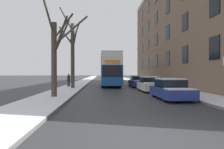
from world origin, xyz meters
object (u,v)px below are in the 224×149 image
(bare_tree_left_0, at_px, (56,53))
(bare_tree_left_1, at_px, (72,52))
(parked_car_0, at_px, (171,90))
(parked_car_1, at_px, (150,85))
(double_decker_bus, at_px, (110,68))
(pedestrian_left_sidewalk, at_px, (69,80))
(parked_car_2, at_px, (138,82))

(bare_tree_left_0, bearing_deg, bare_tree_left_1, 89.84)
(parked_car_0, xyz_separation_m, parked_car_1, (-0.00, 5.84, 0.02))
(double_decker_bus, distance_m, pedestrian_left_sidewalk, 6.40)
(bare_tree_left_1, distance_m, parked_car_0, 12.29)
(bare_tree_left_0, relative_size, parked_car_0, 1.56)
(bare_tree_left_0, height_order, double_decker_bus, bare_tree_left_0)
(bare_tree_left_1, distance_m, pedestrian_left_sidewalk, 4.19)
(bare_tree_left_1, xyz_separation_m, double_decker_bus, (4.44, 5.99, -1.60))
(bare_tree_left_1, relative_size, double_decker_bus, 0.82)
(parked_car_0, distance_m, parked_car_1, 5.84)
(bare_tree_left_0, xyz_separation_m, parked_car_2, (7.92, 11.42, -2.49))
(bare_tree_left_1, bearing_deg, parked_car_1, -20.33)
(double_decker_bus, xyz_separation_m, parked_car_1, (3.46, -8.91, -1.79))
(bare_tree_left_0, distance_m, bare_tree_left_1, 8.15)
(parked_car_2, height_order, pedestrian_left_sidewalk, pedestrian_left_sidewalk)
(bare_tree_left_1, relative_size, parked_car_0, 2.09)
(parked_car_2, bearing_deg, bare_tree_left_1, -157.20)
(double_decker_bus, height_order, parked_car_0, double_decker_bus)
(bare_tree_left_1, xyz_separation_m, parked_car_2, (7.90, 3.32, -3.38))
(bare_tree_left_0, xyz_separation_m, pedestrian_left_sidewalk, (-0.80, 10.78, -2.23))
(parked_car_2, bearing_deg, parked_car_1, -90.00)
(parked_car_0, bearing_deg, pedestrian_left_sidewalk, 127.30)
(bare_tree_left_0, distance_m, parked_car_2, 14.12)
(bare_tree_left_0, relative_size, parked_car_1, 1.69)
(pedestrian_left_sidewalk, bearing_deg, bare_tree_left_0, -90.93)
(parked_car_1, bearing_deg, pedestrian_left_sidewalk, 147.28)
(bare_tree_left_1, height_order, pedestrian_left_sidewalk, bare_tree_left_1)
(parked_car_1, height_order, parked_car_2, parked_car_2)
(bare_tree_left_1, distance_m, double_decker_bus, 7.62)
(bare_tree_left_1, xyz_separation_m, pedestrian_left_sidewalk, (-0.82, 2.67, -3.12))
(parked_car_2, bearing_deg, pedestrian_left_sidewalk, -175.76)
(bare_tree_left_0, xyz_separation_m, parked_car_1, (7.92, 5.17, -2.50))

